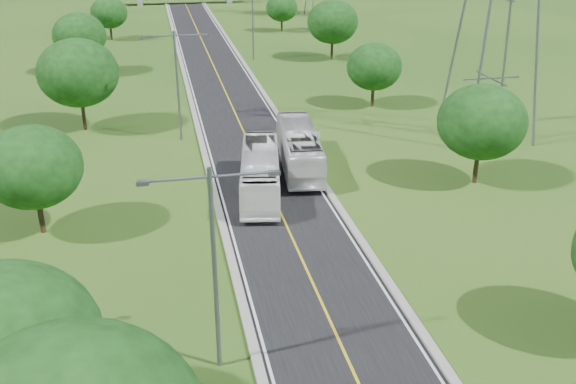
# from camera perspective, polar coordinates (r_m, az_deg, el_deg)

# --- Properties ---
(ground) EXTENTS (260.00, 260.00, 0.00)m
(ground) POSITION_cam_1_polar(r_m,az_deg,el_deg) (75.48, -5.48, 8.61)
(ground) COLOR #214814
(ground) RESTS_ON ground
(road) EXTENTS (8.00, 150.00, 0.06)m
(road) POSITION_cam_1_polar(r_m,az_deg,el_deg) (81.25, -5.99, 9.71)
(road) COLOR black
(road) RESTS_ON ground
(curb_left) EXTENTS (0.50, 150.00, 0.22)m
(curb_left) POSITION_cam_1_polar(r_m,az_deg,el_deg) (80.93, -9.02, 9.55)
(curb_left) COLOR gray
(curb_left) RESTS_ON ground
(curb_right) EXTENTS (0.50, 150.00, 0.22)m
(curb_right) POSITION_cam_1_polar(r_m,az_deg,el_deg) (81.75, -2.99, 9.95)
(curb_right) COLOR gray
(curb_right) RESTS_ON ground
(speed_limit_sign) EXTENTS (0.55, 0.09, 2.40)m
(speed_limit_sign) POSITION_cam_1_polar(r_m,az_deg,el_deg) (55.13, 2.55, 4.68)
(speed_limit_sign) COLOR slate
(speed_limit_sign) RESTS_ON ground
(streetlight_near_left) EXTENTS (5.90, 0.25, 10.00)m
(streetlight_near_left) POSITION_cam_1_polar(r_m,az_deg,el_deg) (28.09, -6.61, -5.56)
(streetlight_near_left) COLOR slate
(streetlight_near_left) RESTS_ON ground
(streetlight_mid_left) EXTENTS (5.90, 0.25, 10.00)m
(streetlight_mid_left) POSITION_cam_1_polar(r_m,az_deg,el_deg) (59.10, -9.84, 10.06)
(streetlight_mid_left) COLOR slate
(streetlight_mid_left) RESTS_ON ground
(streetlight_far_right) EXTENTS (5.90, 0.25, 10.00)m
(streetlight_far_right) POSITION_cam_1_polar(r_m,az_deg,el_deg) (92.52, -3.16, 15.26)
(streetlight_far_right) COLOR slate
(streetlight_far_right) RESTS_ON ground
(tree_la) EXTENTS (7.14, 7.14, 8.30)m
(tree_la) POSITION_cam_1_polar(r_m,az_deg,el_deg) (25.76, -24.02, -12.51)
(tree_la) COLOR black
(tree_la) RESTS_ON ground
(tree_lb) EXTENTS (6.30, 6.30, 7.33)m
(tree_lb) POSITION_cam_1_polar(r_m,az_deg,el_deg) (43.92, -21.76, 2.08)
(tree_lb) COLOR black
(tree_lb) RESTS_ON ground
(tree_lc) EXTENTS (7.56, 7.56, 8.79)m
(tree_lc) POSITION_cam_1_polar(r_m,az_deg,el_deg) (64.43, -18.16, 10.03)
(tree_lc) COLOR black
(tree_lc) RESTS_ON ground
(tree_ld) EXTENTS (6.72, 6.72, 7.82)m
(tree_ld) POSITION_cam_1_polar(r_m,az_deg,el_deg) (88.18, -18.06, 13.09)
(tree_ld) COLOR black
(tree_ld) RESTS_ON ground
(tree_le) EXTENTS (5.88, 5.88, 6.84)m
(tree_le) POSITION_cam_1_polar(r_m,az_deg,el_deg) (111.71, -15.64, 15.09)
(tree_le) COLOR black
(tree_le) RESTS_ON ground
(tree_rb) EXTENTS (6.72, 6.72, 7.82)m
(tree_rb) POSITION_cam_1_polar(r_m,az_deg,el_deg) (50.84, 16.84, 5.98)
(tree_rb) COLOR black
(tree_rb) RESTS_ON ground
(tree_rc) EXTENTS (5.88, 5.88, 6.84)m
(tree_rc) POSITION_cam_1_polar(r_m,az_deg,el_deg) (70.06, 7.67, 10.98)
(tree_rc) COLOR black
(tree_rc) RESTS_ON ground
(tree_rd) EXTENTS (7.14, 7.14, 8.30)m
(tree_rd) POSITION_cam_1_polar(r_m,az_deg,el_deg) (92.99, 3.99, 14.86)
(tree_rd) COLOR black
(tree_rd) RESTS_ON ground
(tree_re) EXTENTS (5.46, 5.46, 6.35)m
(tree_re) POSITION_cam_1_polar(r_m,az_deg,el_deg) (115.71, -0.56, 16.05)
(tree_re) COLOR black
(tree_re) RESTS_ON ground
(bus_outbound) EXTENTS (4.22, 12.37, 3.38)m
(bus_outbound) POSITION_cam_1_polar(r_m,az_deg,el_deg) (52.62, 1.01, 3.92)
(bus_outbound) COLOR silver
(bus_outbound) RESTS_ON road
(bus_inbound) EXTENTS (4.65, 11.98, 3.25)m
(bus_inbound) POSITION_cam_1_polar(r_m,az_deg,el_deg) (47.90, -2.49, 1.77)
(bus_inbound) COLOR white
(bus_inbound) RESTS_ON road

